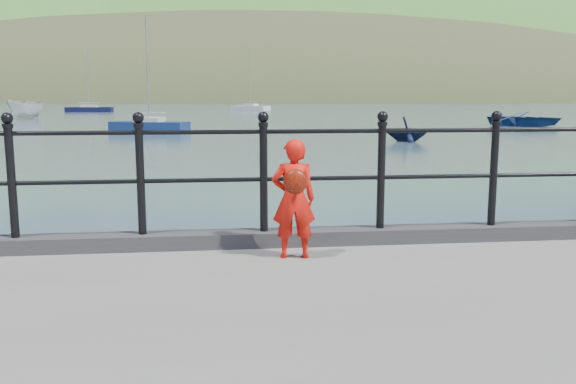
{
  "coord_description": "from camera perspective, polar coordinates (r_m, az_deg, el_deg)",
  "views": [
    {
      "loc": [
        0.14,
        -6.14,
        2.51
      ],
      "look_at": [
        0.84,
        -0.2,
        1.55
      ],
      "focal_mm": 38.0,
      "sensor_mm": 36.0,
      "label": 1
    }
  ],
  "objects": [
    {
      "name": "launch_white",
      "position": [
        65.92,
        -23.38,
        7.09
      ],
      "size": [
        3.51,
        5.47,
        1.98
      ],
      "primitive_type": "imported",
      "rotation": [
        0.0,
        0.0,
        -0.34
      ],
      "color": "beige",
      "rests_on": "ground"
    },
    {
      "name": "launch_blue",
      "position": [
        51.79,
        21.26,
        6.4
      ],
      "size": [
        6.7,
        6.74,
        1.15
      ],
      "primitive_type": "imported",
      "rotation": [
        0.0,
        0.0,
        0.77
      ],
      "color": "navy",
      "rests_on": "ground"
    },
    {
      "name": "sailboat_port",
      "position": [
        41.61,
        -12.84,
        5.94
      ],
      "size": [
        5.43,
        3.48,
        7.64
      ],
      "rotation": [
        0.0,
        0.0,
        -0.38
      ],
      "color": "navy",
      "rests_on": "ground"
    },
    {
      "name": "far_shore",
      "position": [
        249.77,
        2.1,
        3.39
      ],
      "size": [
        830.0,
        200.0,
        156.0
      ],
      "color": "#333A21",
      "rests_on": "ground"
    },
    {
      "name": "kerb",
      "position": [
        6.16,
        -7.85,
        -4.44
      ],
      "size": [
        60.0,
        0.3,
        0.15
      ],
      "primitive_type": "cube",
      "color": "#28282B",
      "rests_on": "quay"
    },
    {
      "name": "ground",
      "position": [
        6.63,
        -7.62,
        -13.19
      ],
      "size": [
        600.0,
        600.0,
        0.0
      ],
      "primitive_type": "plane",
      "color": "#2D4251",
      "rests_on": "ground"
    },
    {
      "name": "child",
      "position": [
        5.62,
        0.53,
        -0.58
      ],
      "size": [
        0.42,
        0.33,
        1.11
      ],
      "rotation": [
        0.0,
        0.0,
        3.1
      ],
      "color": "red",
      "rests_on": "quay"
    },
    {
      "name": "railing",
      "position": [
        6.03,
        -8.0,
        2.5
      ],
      "size": [
        18.11,
        0.11,
        1.2
      ],
      "color": "black",
      "rests_on": "kerb"
    },
    {
      "name": "sailboat_deep",
      "position": [
        95.54,
        -3.54,
        7.84
      ],
      "size": [
        6.11,
        5.78,
        9.53
      ],
      "rotation": [
        0.0,
        0.0,
        -0.74
      ],
      "color": "silver",
      "rests_on": "ground"
    },
    {
      "name": "launch_navy",
      "position": [
        33.3,
        11.05,
        5.81
      ],
      "size": [
        2.96,
        2.71,
        1.33
      ],
      "primitive_type": "imported",
      "rotation": [
        0.0,
        0.0,
        1.33
      ],
      "color": "black",
      "rests_on": "ground"
    },
    {
      "name": "sailboat_left",
      "position": [
        90.28,
        -18.09,
        7.33
      ],
      "size": [
        6.41,
        2.36,
        8.91
      ],
      "rotation": [
        0.0,
        0.0,
        -0.07
      ],
      "color": "black",
      "rests_on": "ground"
    }
  ]
}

